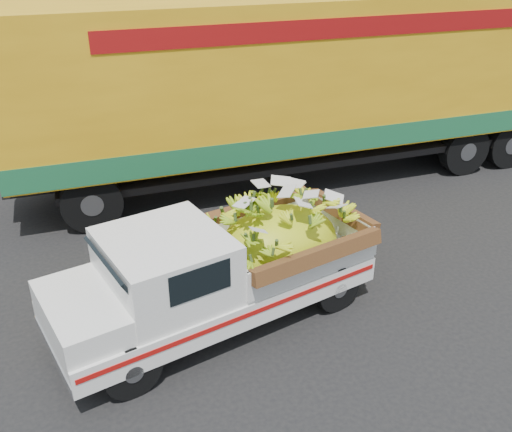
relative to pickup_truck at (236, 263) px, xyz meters
name	(u,v)px	position (x,y,z in m)	size (l,w,h in m)	color
ground	(314,287)	(1.31, 0.25, -0.83)	(100.00, 100.00, 0.00)	black
curb	(210,144)	(1.31, 6.76, -0.76)	(60.00, 0.25, 0.15)	gray
sidewalk	(192,120)	(1.31, 8.86, -0.76)	(60.00, 4.00, 0.14)	gray
pickup_truck	(236,263)	(0.00, 0.00, 0.00)	(4.69, 2.68, 1.55)	black
semi_trailer	(304,81)	(2.76, 4.31, 1.29)	(12.02, 2.73, 3.80)	black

